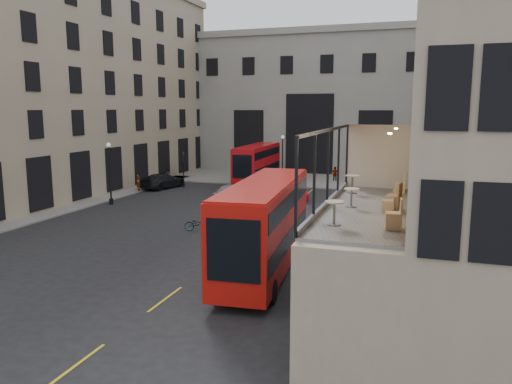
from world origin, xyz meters
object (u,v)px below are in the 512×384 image
(cyclist, at_px, (270,230))
(pedestrian_b, at_px, (253,171))
(pedestrian_c, at_px, (335,174))
(traffic_light_far, at_px, (183,165))
(bicycle, at_px, (198,224))
(cafe_chair_d, at_px, (400,187))
(pedestrian_a, at_px, (168,177))
(pedestrian_e, at_px, (138,182))
(cafe_chair_c, at_px, (394,201))
(street_lamp_b, at_px, (282,162))
(car_b, at_px, (295,191))
(cafe_table_near, at_px, (334,209))
(cafe_chair_a, at_px, (394,220))
(cafe_chair_b, at_px, (388,205))
(car_c, at_px, (163,181))
(bus_far, at_px, (257,162))
(street_lamp_a, at_px, (110,177))
(pedestrian_d, at_px, (406,176))
(cafe_table_mid, at_px, (351,195))
(bus_near, at_px, (265,222))
(car_a, at_px, (227,192))
(cafe_table_far, at_px, (352,181))

(cyclist, distance_m, pedestrian_b, 29.35)
(pedestrian_c, bearing_deg, traffic_light_far, 26.73)
(bicycle, distance_m, cafe_chair_d, 16.08)
(bicycle, relative_size, pedestrian_a, 1.17)
(pedestrian_e, height_order, cafe_chair_c, cafe_chair_c)
(street_lamp_b, bearing_deg, car_b, -67.21)
(cafe_table_near, height_order, cafe_chair_a, cafe_chair_a)
(pedestrian_e, bearing_deg, cafe_chair_b, 25.28)
(cafe_chair_b, xyz_separation_m, cafe_chair_d, (0.22, 4.22, 0.02))
(car_b, distance_m, pedestrian_a, 16.00)
(cafe_chair_a, bearing_deg, cafe_chair_d, 90.86)
(cafe_chair_d, bearing_deg, car_c, 136.17)
(car_b, bearing_deg, car_c, 147.25)
(pedestrian_e, bearing_deg, cafe_chair_d, 30.83)
(traffic_light_far, xyz_separation_m, pedestrian_e, (-3.15, -3.68, -1.44))
(bus_far, relative_size, cafe_chair_d, 12.50)
(street_lamp_a, xyz_separation_m, cafe_chair_a, (24.59, -21.00, 2.49))
(traffic_light_far, xyz_separation_m, pedestrian_d, (21.87, 11.17, -1.65))
(car_c, relative_size, pedestrian_e, 2.73)
(street_lamp_a, relative_size, cafe_table_mid, 7.57)
(bus_near, height_order, car_c, bus_near)
(cafe_table_near, distance_m, cafe_chair_b, 3.01)
(car_a, height_order, cafe_chair_d, cafe_chair_d)
(bus_far, height_order, pedestrian_e, bus_far)
(pedestrian_a, xyz_separation_m, pedestrian_b, (7.14, 7.94, -0.03))
(street_lamp_a, distance_m, cafe_table_far, 27.07)
(car_a, height_order, car_c, car_c)
(car_c, height_order, cafe_table_mid, cafe_table_mid)
(car_c, xyz_separation_m, cafe_chair_d, (24.49, -23.51, 4.08))
(traffic_light_far, relative_size, street_lamp_b, 0.71)
(street_lamp_a, relative_size, cafe_chair_b, 6.64)
(car_b, xyz_separation_m, cafe_chair_c, (9.87, -25.37, 4.18))
(car_a, distance_m, cafe_chair_a, 31.52)
(car_b, bearing_deg, pedestrian_b, 97.72)
(car_b, height_order, cyclist, cyclist)
(car_a, bearing_deg, cafe_chair_c, -48.28)
(bus_far, height_order, car_b, bus_far)
(cafe_chair_b, bearing_deg, cafe_table_near, -119.96)
(bus_far, height_order, car_c, bus_far)
(street_lamp_a, distance_m, pedestrian_a, 12.08)
(traffic_light_far, bearing_deg, car_a, -32.81)
(car_b, distance_m, pedestrian_c, 11.95)
(car_a, relative_size, cafe_chair_d, 4.45)
(cafe_table_near, bearing_deg, pedestrian_a, 125.54)
(car_a, bearing_deg, cafe_table_mid, -51.04)
(pedestrian_d, relative_size, cafe_table_mid, 2.20)
(bus_near, relative_size, cafe_chair_b, 14.71)
(cyclist, height_order, pedestrian_e, pedestrian_e)
(car_a, height_order, pedestrian_e, pedestrian_e)
(street_lamp_b, height_order, car_c, street_lamp_b)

